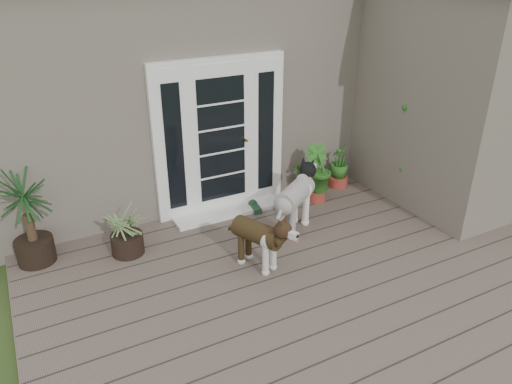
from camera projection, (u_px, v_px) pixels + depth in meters
name	position (u px, v px, depth m)	size (l,w,h in m)	color
deck	(320.00, 288.00, 5.50)	(6.20, 4.60, 0.12)	#6B5B4C
house_main	(181.00, 79.00, 8.23)	(7.40, 4.00, 3.10)	#665E54
house_wing	(451.00, 102.00, 6.94)	(1.60, 2.40, 3.10)	#665E54
door_unit	(221.00, 137.00, 6.67)	(1.90, 0.14, 2.15)	white
door_step	(229.00, 211.00, 6.97)	(1.60, 0.40, 0.05)	white
brindle_dog	(257.00, 242.00, 5.63)	(0.34, 0.80, 0.67)	#3F2E16
white_dog	(294.00, 204.00, 6.37)	(0.39, 0.92, 0.77)	silver
spider_plant	(125.00, 228.00, 5.88)	(0.66, 0.66, 0.70)	#A0B670
yucca	(28.00, 217.00, 5.61)	(0.83, 0.83, 1.21)	black
herb_a	(304.00, 180.00, 7.41)	(0.38, 0.38, 0.49)	#154C1A
herb_b	(317.00, 181.00, 7.19)	(0.43, 0.43, 0.65)	#1D651F
herb_c	(339.00, 170.00, 7.67)	(0.34, 0.34, 0.53)	#1C6221
sapling	(407.00, 148.00, 7.02)	(0.48, 0.48, 1.62)	#2B631C
clog_left	(255.00, 207.00, 7.02)	(0.15, 0.33, 0.10)	#173A22
clog_right	(277.00, 204.00, 7.13)	(0.12, 0.27, 0.08)	#15351F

